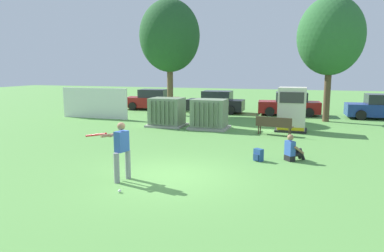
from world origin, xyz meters
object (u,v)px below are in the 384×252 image
(generator_enclosure, at_px, (292,110))
(parked_car_left_of_center, at_px, (216,103))
(parked_car_leftmost, at_px, (152,100))
(parked_car_right_of_center, at_px, (289,105))
(batter, at_px, (120,148))
(transformer_mid_west, at_px, (209,114))
(parked_car_rightmost, at_px, (381,108))
(backpack, at_px, (258,155))
(transformer_west, at_px, (167,113))
(seated_spectator, at_px, (292,150))
(park_bench, at_px, (274,125))
(sports_ball, at_px, (120,191))

(generator_enclosure, relative_size, parked_car_left_of_center, 0.54)
(parked_car_leftmost, xyz_separation_m, parked_car_right_of_center, (10.69, -0.26, 0.00))
(parked_car_left_of_center, bearing_deg, generator_enclosure, -48.13)
(batter, bearing_deg, transformer_mid_west, 89.90)
(generator_enclosure, bearing_deg, parked_car_left_of_center, 131.87)
(parked_car_rightmost, bearing_deg, backpack, -114.54)
(transformer_west, xyz_separation_m, parked_car_left_of_center, (1.03, 7.07, -0.04))
(parked_car_leftmost, bearing_deg, seated_spectator, -48.96)
(parked_car_left_of_center, distance_m, parked_car_right_of_center, 5.30)
(batter, relative_size, parked_car_rightmost, 0.40)
(seated_spectator, distance_m, backpack, 1.23)
(generator_enclosure, xyz_separation_m, seated_spectator, (0.36, -6.37, -0.76))
(parked_car_leftmost, bearing_deg, parked_car_rightmost, -1.31)
(seated_spectator, distance_m, parked_car_left_of_center, 14.22)
(park_bench, xyz_separation_m, parked_car_leftmost, (-10.43, 8.46, 0.22))
(batter, xyz_separation_m, sports_ball, (0.49, -0.97, -0.93))
(park_bench, height_order, sports_ball, park_bench)
(park_bench, height_order, parked_car_left_of_center, parked_car_left_of_center)
(generator_enclosure, distance_m, parked_car_leftmost, 13.13)
(transformer_mid_west, height_order, parked_car_leftmost, same)
(transformer_west, height_order, batter, batter)
(parked_car_right_of_center, height_order, parked_car_rightmost, same)
(backpack, bearing_deg, park_bench, 89.63)
(transformer_mid_west, xyz_separation_m, parked_car_right_of_center, (3.80, 7.34, -0.04))
(transformer_mid_west, relative_size, park_bench, 1.14)
(sports_ball, relative_size, parked_car_left_of_center, 0.02)
(parked_car_left_of_center, relative_size, parked_car_right_of_center, 0.97)
(sports_ball, height_order, parked_car_rightmost, parked_car_rightmost)
(transformer_west, relative_size, park_bench, 1.14)
(seated_spectator, xyz_separation_m, parked_car_left_of_center, (-6.14, 12.81, 0.38))
(batter, xyz_separation_m, parked_car_rightmost, (9.61, 16.84, -0.22))
(parked_car_leftmost, distance_m, parked_car_right_of_center, 10.69)
(transformer_mid_west, relative_size, parked_car_rightmost, 0.49)
(park_bench, height_order, backpack, park_bench)
(generator_enclosure, bearing_deg, parked_car_right_of_center, 94.15)
(transformer_west, height_order, seated_spectator, transformer_west)
(generator_enclosure, bearing_deg, parked_car_rightmost, 50.80)
(park_bench, xyz_separation_m, batter, (-3.56, -8.76, 0.44))
(transformer_west, bearing_deg, transformer_mid_west, -2.11)
(generator_enclosure, bearing_deg, transformer_mid_west, -170.55)
(sports_ball, bearing_deg, transformer_west, 105.70)
(parked_car_leftmost, relative_size, parked_car_left_of_center, 1.02)
(batter, height_order, seated_spectator, batter)
(generator_enclosure, distance_m, parked_car_rightmost, 8.41)
(backpack, bearing_deg, sports_ball, -124.09)
(transformer_mid_west, relative_size, parked_car_left_of_center, 0.49)
(transformer_west, bearing_deg, batter, -75.50)
(park_bench, xyz_separation_m, seated_spectator, (1.10, -4.80, -0.16))
(parked_car_rightmost, bearing_deg, generator_enclosure, -129.20)
(generator_enclosure, height_order, parked_car_leftmost, generator_enclosure)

